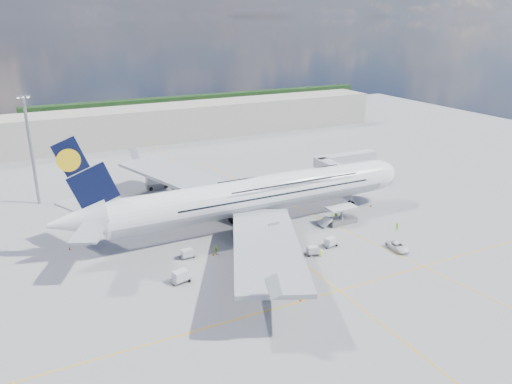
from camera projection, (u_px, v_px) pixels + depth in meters
name	position (u px, v px, depth m)	size (l,w,h in m)	color
ground	(278.00, 243.00, 97.58)	(300.00, 300.00, 0.00)	gray
taxi_line_main	(278.00, 243.00, 97.58)	(0.25, 220.00, 0.01)	#E0A00B
taxi_line_cross	(338.00, 290.00, 80.73)	(120.00, 0.25, 0.01)	#E0A00B
taxi_line_diag	(311.00, 214.00, 111.94)	(0.25, 100.00, 0.01)	#E0A00B
airliner	(257.00, 195.00, 103.83)	(77.26, 79.15, 23.71)	white
jet_bridge	(342.00, 164.00, 125.59)	(18.80, 12.10, 8.50)	#B7B7BC
cargo_loader	(340.00, 218.00, 106.74)	(8.53, 3.20, 3.67)	silver
light_mast	(31.00, 149.00, 114.13)	(3.00, 0.70, 25.50)	gray
terminal	(147.00, 125.00, 175.62)	(180.00, 16.00, 12.00)	#B2AD9E
tree_line	(207.00, 103.00, 231.16)	(160.00, 6.00, 8.00)	#193814
dolly_row_a	(250.00, 286.00, 81.22)	(3.62, 2.22, 0.50)	gray
dolly_row_b	(180.00, 276.00, 82.89)	(3.58, 2.48, 2.06)	gray
dolly_row_c	(265.00, 256.00, 89.98)	(2.94, 1.58, 1.86)	gray
dolly_back	(187.00, 253.00, 91.39)	(2.75, 1.57, 1.70)	gray
dolly_nose_far	(312.00, 250.00, 92.53)	(2.84, 1.91, 1.65)	gray
dolly_nose_near	(330.00, 242.00, 95.87)	(3.15, 2.26, 1.79)	gray
baggage_tug	(275.00, 249.00, 93.58)	(2.78, 1.76, 1.61)	silver
catering_truck_inner	(183.00, 200.00, 114.66)	(8.28, 5.99, 4.54)	gray
catering_truck_outer	(157.00, 182.00, 128.15)	(5.93, 2.35, 3.55)	gray
service_van	(398.00, 247.00, 94.54)	(2.33, 5.05, 1.40)	white
crew_nose	(336.00, 207.00, 113.36)	(0.70, 0.46, 1.93)	#ACFF1A
crew_loader	(397.00, 227.00, 102.64)	(0.89, 0.69, 1.82)	#A0FF1A
crew_wing	(216.00, 250.00, 92.65)	(1.11, 0.46, 1.89)	#A7E918
crew_van	(336.00, 216.00, 108.53)	(0.89, 0.58, 1.82)	#A9ED19
crew_tug	(321.00, 253.00, 91.72)	(0.99, 0.57, 1.53)	#DEF619
cone_nose	(371.00, 205.00, 116.31)	(0.50, 0.50, 0.63)	#E1500B
cone_wing_left_inner	(199.00, 202.00, 118.71)	(0.39, 0.39, 0.50)	#E1500B
cone_wing_left_outer	(186.00, 197.00, 121.64)	(0.46, 0.46, 0.59)	#E1500B
cone_wing_right_inner	(213.00, 254.00, 92.53)	(0.49, 0.49, 0.63)	#E1500B
cone_wing_right_outer	(300.00, 299.00, 77.64)	(0.47, 0.47, 0.60)	#E1500B
cone_tail	(70.00, 248.00, 94.86)	(0.41, 0.41, 0.52)	#E1500B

